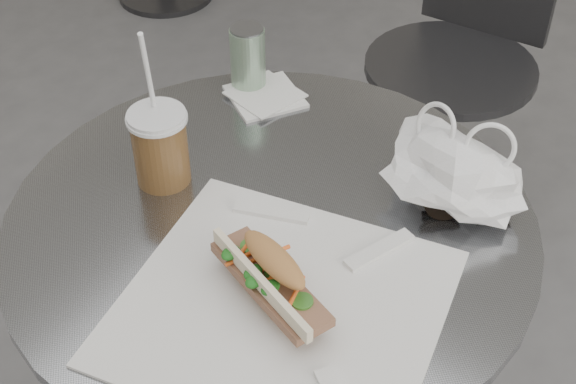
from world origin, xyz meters
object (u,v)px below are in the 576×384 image
Objects in this scene: drink_can at (248,58)px; cafe_table at (273,338)px; chair_far at (450,106)px; banh_mi at (272,278)px; iced_coffee at (160,146)px; sunglasses at (470,203)px.

cafe_table is at bearing -48.06° from drink_can.
chair_far is 0.82m from drink_can.
chair_far is at bearing 121.41° from banh_mi.
iced_coffee is 0.45m from sunglasses.
iced_coffee reaches higher than sunglasses.
drink_can is (-0.45, 0.08, 0.03)m from sunglasses.
iced_coffee is at bearing 179.43° from banh_mi.
chair_far is at bearing 96.99° from cafe_table.
iced_coffee reaches higher than chair_far.
chair_far is at bearing 80.85° from drink_can.
banh_mi is (0.09, -0.13, 0.32)m from cafe_table.
sunglasses is 0.46m from drink_can.
iced_coffee is 2.25× the size of drink_can.
banh_mi reaches higher than cafe_table.
drink_can reaches higher than chair_far.
chair_far is 3.03× the size of iced_coffee.
chair_far is 6.37× the size of sunglasses.
sunglasses is at bearing 24.41° from iced_coffee.
sunglasses is at bearing 111.60° from chair_far.
sunglasses is at bearing -10.62° from drink_can.
chair_far is (-0.11, 0.93, -0.12)m from cafe_table.
drink_can is (-0.04, 0.27, -0.01)m from iced_coffee.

